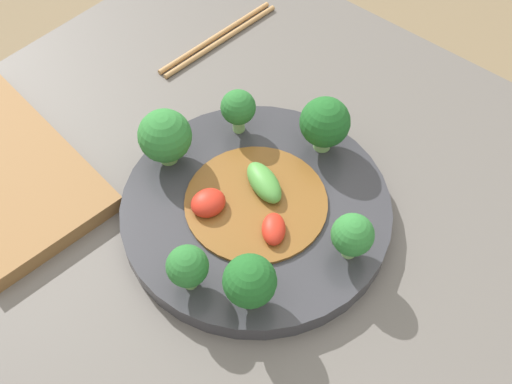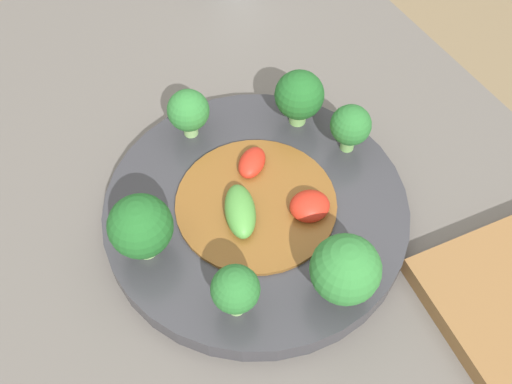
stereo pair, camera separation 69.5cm
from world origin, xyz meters
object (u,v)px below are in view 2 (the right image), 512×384
broccoli_north (141,227)px  broccoli_east (188,111)px  broccoli_west (345,270)px  broccoli_southeast (299,96)px  plate (256,211)px  broccoli_south (354,129)px  broccoli_northwest (235,290)px  stirfry_center (261,201)px

broccoli_north → broccoli_east: bearing=-41.7°
broccoli_west → broccoli_north: (0.12, 0.13, 0.00)m
broccoli_east → broccoli_southeast: 0.11m
plate → broccoli_west: size_ratio=4.25×
broccoli_south → broccoli_east: bearing=52.3°
plate → broccoli_southeast: size_ratio=4.58×
broccoli_west → broccoli_northwest: (0.03, 0.09, -0.00)m
plate → broccoli_northwest: (-0.09, 0.07, 0.05)m
plate → broccoli_north: 0.12m
plate → stirfry_center: bearing=-130.6°
broccoli_east → broccoli_south: same height
broccoli_east → broccoli_north: 0.15m
broccoli_east → broccoli_south: bearing=-127.7°
plate → broccoli_northwest: size_ratio=5.11×
broccoli_northwest → broccoli_north: bearing=25.8°
broccoli_southeast → broccoli_northwest: (-0.16, 0.16, -0.00)m
broccoli_east → broccoli_northwest: 0.21m
broccoli_west → stirfry_center: 0.12m
stirfry_center → broccoli_west: bearing=-172.2°
broccoli_northwest → stirfry_center: (0.08, -0.07, -0.03)m
broccoli_southeast → broccoli_northwest: 0.22m
broccoli_southeast → broccoli_northwest: broccoli_southeast is taller
broccoli_west → stirfry_center: bearing=7.8°
broccoli_northwest → stirfry_center: size_ratio=0.37×
broccoli_southeast → plate: bearing=128.4°
broccoli_northwest → broccoli_south: 0.21m
broccoli_south → broccoli_west: bearing=142.6°
broccoli_northwest → broccoli_east: bearing=-14.8°
broccoli_north → broccoli_south: size_ratio=1.27×
broccoli_north → broccoli_south: broccoli_north is taller
plate → broccoli_east: broccoli_east is taller
broccoli_north → stirfry_center: broccoli_north is taller
broccoli_northwest → broccoli_south: size_ratio=1.05×
broccoli_east → broccoli_southeast: (-0.04, -0.11, 0.00)m
broccoli_southeast → broccoli_south: broccoli_southeast is taller
broccoli_west → broccoli_south: (0.13, -0.10, -0.01)m
broccoli_east → broccoli_northwest: bearing=165.2°
plate → broccoli_southeast: (0.07, -0.09, 0.05)m
broccoli_west → broccoli_east: broccoli_west is taller
broccoli_north → plate: bearing=-92.1°
broccoli_northwest → broccoli_south: (0.10, -0.18, -0.00)m
broccoli_south → broccoli_north: bearing=91.7°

